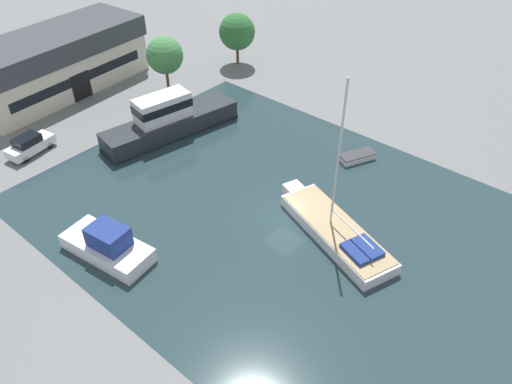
% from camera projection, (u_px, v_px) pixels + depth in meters
% --- Properties ---
extents(ground_plane, '(440.00, 440.00, 0.00)m').
position_uv_depth(ground_plane, '(285.00, 218.00, 38.04)').
color(ground_plane, slate).
extents(water_canal, '(28.28, 38.97, 0.01)m').
position_uv_depth(water_canal, '(285.00, 218.00, 38.04)').
color(water_canal, '#23383D').
rests_on(water_canal, ground).
extents(warehouse_building, '(19.95, 8.74, 6.22)m').
position_uv_depth(warehouse_building, '(56.00, 62.00, 52.82)').
color(warehouse_building, beige).
rests_on(warehouse_building, ground).
extents(quay_tree_near_building, '(3.81, 3.81, 6.33)m').
position_uv_depth(quay_tree_near_building, '(165.00, 55.00, 51.11)').
color(quay_tree_near_building, brown).
rests_on(quay_tree_near_building, ground).
extents(quay_tree_by_water, '(4.19, 4.19, 6.01)m').
position_uv_depth(quay_tree_by_water, '(237.00, 32.00, 57.63)').
color(quay_tree_by_water, brown).
rests_on(quay_tree_by_water, ground).
extents(parked_car, '(4.48, 2.36, 1.77)m').
position_uv_depth(parked_car, '(30.00, 145.00, 44.44)').
color(parked_car, silver).
rests_on(parked_car, ground).
extents(sailboat_moored, '(6.41, 11.49, 12.27)m').
position_uv_depth(sailboat_moored, '(335.00, 230.00, 36.10)').
color(sailboat_moored, silver).
rests_on(sailboat_moored, water_canal).
extents(motor_cruiser, '(13.80, 5.65, 4.13)m').
position_uv_depth(motor_cruiser, '(169.00, 120.00, 46.58)').
color(motor_cruiser, '#23282D').
rests_on(motor_cruiser, water_canal).
extents(small_dinghy, '(3.47, 2.57, 0.62)m').
position_uv_depth(small_dinghy, '(357.00, 157.00, 43.94)').
color(small_dinghy, silver).
rests_on(small_dinghy, water_canal).
extents(cabin_boat, '(3.62, 6.95, 2.58)m').
position_uv_depth(cabin_boat, '(108.00, 245.00, 34.41)').
color(cabin_boat, white).
rests_on(cabin_boat, water_canal).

